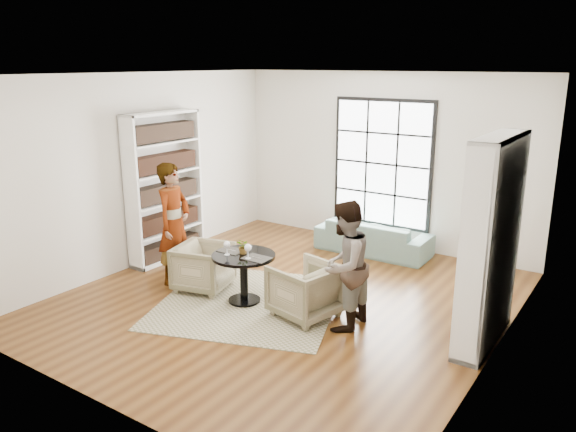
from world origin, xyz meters
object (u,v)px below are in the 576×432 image
Objects in this scene: armchair_right at (305,290)px; wine_glass_right at (248,248)px; sofa at (373,237)px; person_left at (174,224)px; armchair_left at (204,267)px; person_right at (344,266)px; pedestal_table at (244,268)px; wine_glass_left at (227,245)px; flower_centerpiece at (244,246)px.

armchair_right is 0.91m from wine_glass_right.
person_left reaches higher than sofa.
sofa is 3.02m from wine_glass_right.
person_left is at bearing 75.87° from armchair_left.
person_right is at bearing 103.10° from armchair_right.
armchair_left is 0.96× the size of armchair_right.
pedestal_table reaches higher than armchair_left.
sofa is at bearing 82.35° from wine_glass_right.
armchair_right is (0.91, 0.10, -0.14)m from pedestal_table.
wine_glass_right reaches higher than wine_glass_left.
person_left is (-2.21, -0.07, 0.54)m from armchair_right.
armchair_right is 3.71× the size of flower_centerpiece.
sofa is 9.90× the size of wine_glass_left.
sofa is 2.77m from armchair_right.
sofa is 1.08× the size of person_left.
armchair_right is at bearing 96.65° from sofa.
armchair_left is 0.46× the size of person_right.
person_right is 8.20× the size of wine_glass_left.
sofa is 3.10m from armchair_left.
person_left is at bearing -89.08° from person_right.
sofa is 3.11m from wine_glass_left.
person_right reaches higher than wine_glass_left.
wine_glass_left is at bearing 75.59° from sofa.
person_left is at bearing 174.83° from wine_glass_right.
person_right is (0.55, 0.00, 0.44)m from armchair_right.
flower_centerpiece is at bearing -72.55° from armchair_right.
person_right is 1.65m from wine_glass_left.
flower_centerpiece is (-0.01, 0.03, 0.29)m from pedestal_table.
armchair_left is 0.77m from wine_glass_left.
armchair_left is at bearing -88.74° from person_right.
armchair_left is at bearing 177.74° from pedestal_table.
wine_glass_right is 0.99× the size of flower_centerpiece.
armchair_right is 1.20m from wine_glass_left.
pedestal_table is 0.93m from armchair_right.
person_left is 1.46m from wine_glass_right.
person_right is at bearing -102.42° from armchair_left.
wine_glass_left is (0.58, -0.17, 0.48)m from armchair_left.
wine_glass_right is at bearing -112.41° from armchair_left.
sofa is 2.93m from person_right.
wine_glass_right is at bearing 81.57° from sofa.
wine_glass_left is (-0.17, -0.14, 0.32)m from pedestal_table.
person_right is at bearing 3.73° from pedestal_table.
sofa is 2.49× the size of armchair_right.
person_right is at bearing 8.09° from wine_glass_left.
wine_glass_right is at bearing 5.94° from wine_glass_left.
flower_centerpiece reaches higher than wine_glass_left.
person_right is at bearing 8.63° from wine_glass_right.
sofa is at bearing 78.97° from pedestal_table.
person_right is at bearing 107.54° from sofa.
armchair_left is 3.55× the size of flower_centerpiece.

